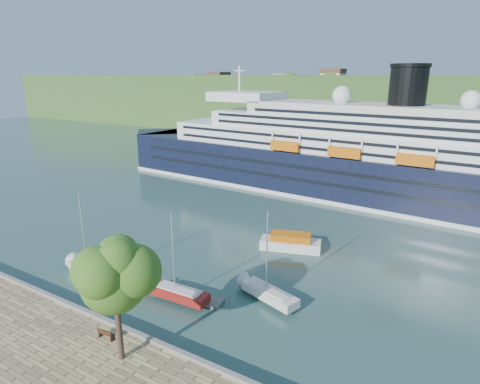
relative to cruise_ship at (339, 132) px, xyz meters
name	(u,v)px	position (x,y,z in m)	size (l,w,h in m)	color
ground	(87,319)	(-7.54, -57.59, -13.10)	(400.00, 400.00, 0.00)	#2D504B
far_hillside	(389,107)	(-7.54, 87.41, -1.10)	(400.00, 50.00, 24.00)	#365823
quay_coping	(84,311)	(-7.54, -57.79, -11.95)	(220.00, 0.50, 0.30)	slate
cruise_ship	(339,132)	(0.00, 0.00, 0.00)	(116.65, 16.99, 26.19)	black
park_bench	(106,333)	(-2.24, -59.54, -11.55)	(1.71, 0.70, 1.10)	#4A2715
promenade_tree	(116,295)	(0.96, -60.75, -6.06)	(7.30, 7.30, 12.08)	#2E6019
floating_pontoon	(155,288)	(-5.52, -49.50, -12.91)	(17.17, 2.10, 0.38)	gray
sailboat_white_near	(86,240)	(-14.16, -51.67, -7.89)	(8.07, 2.24, 10.42)	silver
sailboat_red	(178,261)	(-1.47, -50.09, -8.10)	(7.74, 2.15, 9.99)	maroon
sailboat_white_far	(270,261)	(7.15, -45.06, -8.06)	(7.79, 2.16, 10.07)	silver
tender_launch	(290,241)	(3.37, -30.88, -11.90)	(8.67, 2.97, 2.40)	#CD610C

